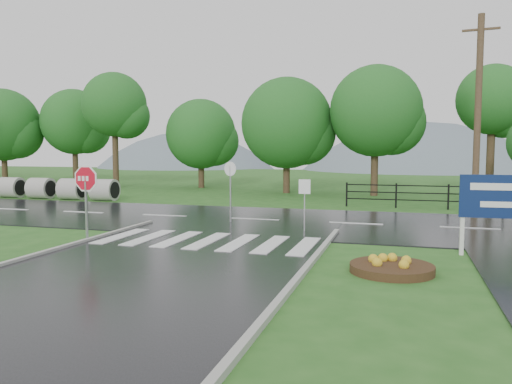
% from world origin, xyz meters
% --- Properties ---
extents(ground, '(120.00, 120.00, 0.00)m').
position_xyz_m(ground, '(0.00, 0.00, 0.00)').
color(ground, '#285C1E').
rests_on(ground, ground).
extents(main_road, '(90.00, 8.00, 0.04)m').
position_xyz_m(main_road, '(0.00, 10.00, 0.00)').
color(main_road, black).
rests_on(main_road, ground).
extents(crosswalk, '(6.50, 2.80, 0.02)m').
position_xyz_m(crosswalk, '(0.00, 5.00, 0.06)').
color(crosswalk, silver).
rests_on(crosswalk, ground).
extents(fence_west, '(9.58, 0.08, 1.20)m').
position_xyz_m(fence_west, '(7.75, 16.00, 0.72)').
color(fence_west, black).
rests_on(fence_west, ground).
extents(hills, '(102.00, 48.00, 48.00)m').
position_xyz_m(hills, '(3.49, 65.00, -15.54)').
color(hills, slate).
rests_on(hills, ground).
extents(treeline, '(83.20, 5.20, 10.00)m').
position_xyz_m(treeline, '(1.00, 24.00, 0.00)').
color(treeline, '#1C5A1F').
rests_on(treeline, ground).
extents(culvert_pipes, '(7.60, 1.20, 1.20)m').
position_xyz_m(culvert_pipes, '(-13.34, 15.00, 0.60)').
color(culvert_pipes, '#9E9B93').
rests_on(culvert_pipes, ground).
extents(stop_sign, '(1.12, 0.09, 2.51)m').
position_xyz_m(stop_sign, '(-3.61, 4.07, 1.76)').
color(stop_sign, '#939399').
rests_on(stop_sign, ground).
extents(estate_billboard, '(2.49, 0.18, 2.18)m').
position_xyz_m(estate_billboard, '(8.37, 5.27, 1.50)').
color(estate_billboard, silver).
rests_on(estate_billboard, ground).
extents(flower_bed, '(1.93, 1.93, 0.39)m').
position_xyz_m(flower_bed, '(5.48, 2.75, 0.14)').
color(flower_bed, '#332111').
rests_on(flower_bed, ground).
extents(reg_sign_small, '(0.40, 0.05, 1.82)m').
position_xyz_m(reg_sign_small, '(2.47, 7.70, 1.32)').
color(reg_sign_small, '#939399').
rests_on(reg_sign_small, ground).
extents(reg_sign_round, '(0.53, 0.19, 2.37)m').
position_xyz_m(reg_sign_round, '(-0.68, 9.03, 1.49)').
color(reg_sign_round, '#939399').
rests_on(reg_sign_round, ground).
extents(utility_pole_east, '(1.57, 0.29, 8.82)m').
position_xyz_m(utility_pole_east, '(8.83, 15.50, 4.48)').
color(utility_pole_east, '#473523').
rests_on(utility_pole_east, ground).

